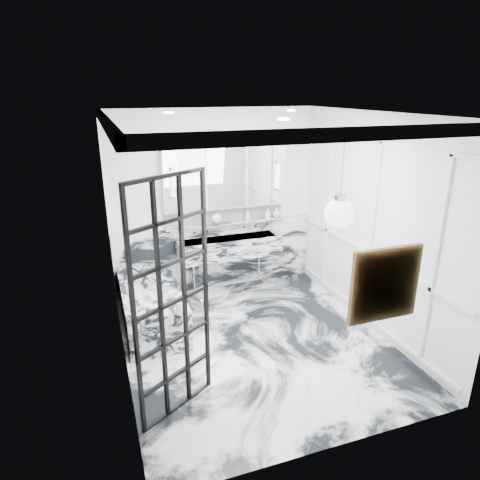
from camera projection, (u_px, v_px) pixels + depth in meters
name	position (u px, v px, depth m)	size (l,w,h in m)	color
floor	(256.00, 342.00, 5.44)	(3.60, 3.60, 0.00)	silver
ceiling	(260.00, 114.00, 4.50)	(3.60, 3.60, 0.00)	white
wall_back	(215.00, 202.00, 6.57)	(3.60, 3.60, 0.00)	white
wall_front	(342.00, 310.00, 3.37)	(3.60, 3.60, 0.00)	white
wall_left	(116.00, 255.00, 4.47)	(3.60, 3.60, 0.00)	white
wall_right	(374.00, 225.00, 5.47)	(3.60, 3.60, 0.00)	white
marble_clad_back	(216.00, 256.00, 6.84)	(3.18, 0.05, 1.05)	silver
marble_clad_left	(118.00, 261.00, 4.50)	(0.02, 3.56, 2.68)	silver
panel_molding	(372.00, 233.00, 5.50)	(0.03, 3.40, 2.30)	white
soap_bottle_a	(247.00, 214.00, 6.72)	(0.07, 0.07, 0.19)	#8C5919
soap_bottle_b	(267.00, 213.00, 6.83)	(0.08, 0.08, 0.17)	#4C4C51
soap_bottle_c	(276.00, 213.00, 6.88)	(0.12, 0.12, 0.15)	silver
face_pot	(216.00, 219.00, 6.57)	(0.16, 0.16, 0.16)	white
amber_bottle	(248.00, 217.00, 6.74)	(0.04, 0.04, 0.10)	#8C5919
flower_vase	(179.00, 308.00, 5.04)	(0.08, 0.08, 0.12)	silver
crittall_door	(173.00, 303.00, 3.95)	(0.88, 0.04, 2.36)	black
artwork	(385.00, 284.00, 3.49)	(0.54, 0.05, 0.54)	orange
pendant_light	(339.00, 214.00, 3.80)	(0.27, 0.27, 0.27)	white
trough_sink	(229.00, 247.00, 6.62)	(1.60, 0.45, 0.30)	silver
ledge	(226.00, 223.00, 6.66)	(1.90, 0.14, 0.04)	silver
subway_tile	(225.00, 214.00, 6.67)	(1.90, 0.03, 0.23)	white
mirror_cabinet	(225.00, 175.00, 6.41)	(1.90, 0.16, 1.00)	white
sconce_left	(172.00, 183.00, 6.08)	(0.07, 0.07, 0.40)	white
sconce_right	(278.00, 176.00, 6.60)	(0.07, 0.07, 0.40)	white
bathtub	(152.00, 306.00, 5.78)	(0.75, 1.65, 0.55)	silver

